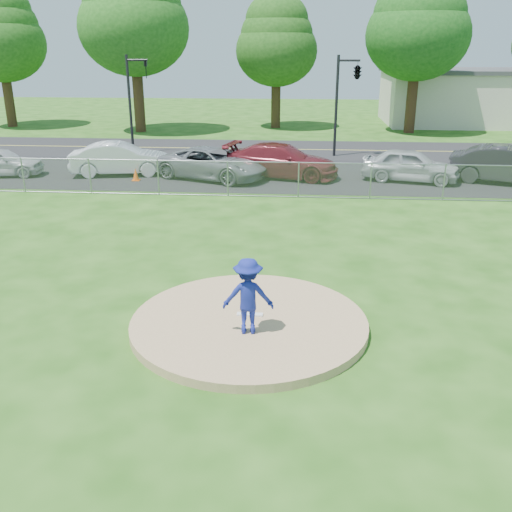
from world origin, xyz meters
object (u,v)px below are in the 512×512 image
at_px(traffic_cone, 136,174).
at_px(parked_car_gray, 212,163).
at_px(traffic_signal_center, 355,73).
at_px(parked_car_pearl, 411,165).
at_px(parked_car_silver, 0,162).
at_px(parked_car_white, 120,159).
at_px(commercial_building, 485,96).
at_px(traffic_signal_left, 133,95).
at_px(parked_car_darkred, 282,161).
at_px(parked_car_charcoal, 508,165).
at_px(tree_center, 277,40).
at_px(tree_right, 419,21).
at_px(tree_left, 133,13).
at_px(pitcher, 248,296).

bearing_deg(traffic_cone, parked_car_gray, 11.09).
relative_size(traffic_signal_center, parked_car_pearl, 1.25).
bearing_deg(parked_car_silver, parked_car_white, -91.88).
distance_m(commercial_building, traffic_signal_center, 20.17).
distance_m(traffic_cone, parked_car_white, 1.72).
relative_size(traffic_signal_left, traffic_cone, 9.33).
bearing_deg(parked_car_darkred, parked_car_charcoal, -78.73).
relative_size(parked_car_silver, parked_car_white, 0.85).
xyz_separation_m(traffic_signal_left, parked_car_darkred, (8.91, -6.07, -2.55)).
xyz_separation_m(traffic_cone, parked_car_darkred, (6.91, 1.32, 0.50)).
bearing_deg(traffic_signal_left, tree_center, 57.10).
xyz_separation_m(commercial_building, parked_car_gray, (-19.16, -22.68, -1.41)).
distance_m(tree_right, parked_car_charcoal, 17.95).
distance_m(tree_left, parked_car_white, 17.16).
height_order(tree_left, tree_center, tree_left).
height_order(tree_center, parked_car_white, tree_center).
relative_size(tree_left, pitcher, 7.39).
relative_size(commercial_building, tree_center, 1.67).
height_order(commercial_building, parked_car_gray, commercial_building).
bearing_deg(tree_left, commercial_building, 14.53).
xyz_separation_m(parked_car_silver, parked_car_darkred, (13.85, 0.80, 0.11)).
height_order(parked_car_silver, parked_car_darkred, parked_car_darkred).
height_order(parked_car_gray, parked_car_darkred, parked_car_darkred).
height_order(tree_left, parked_car_darkred, tree_left).
xyz_separation_m(parked_car_white, parked_car_pearl, (14.09, -0.32, -0.03)).
height_order(traffic_signal_left, parked_car_charcoal, traffic_signal_left).
xyz_separation_m(traffic_signal_left, parked_car_charcoal, (19.43, -6.54, -2.50)).
height_order(parked_car_white, parked_car_gray, parked_car_white).
xyz_separation_m(traffic_signal_left, parked_car_silver, (-4.94, -6.86, -2.66)).
relative_size(traffic_signal_left, parked_car_charcoal, 1.08).
bearing_deg(commercial_building, tree_right, -139.40).
relative_size(commercial_building, pitcher, 9.67).
bearing_deg(pitcher, parked_car_charcoal, -127.52).
distance_m(tree_left, parked_car_pearl, 24.34).
bearing_deg(traffic_signal_left, parked_car_darkred, -34.24).
xyz_separation_m(traffic_cone, parked_car_silver, (-6.94, 0.52, 0.40)).
distance_m(tree_left, parked_car_silver, 17.77).
height_order(tree_left, parked_car_silver, tree_left).
height_order(traffic_cone, parked_car_charcoal, parked_car_charcoal).
bearing_deg(parked_car_pearl, parked_car_gray, 105.62).
bearing_deg(parked_car_pearl, parked_car_silver, 105.47).
bearing_deg(traffic_signal_center, pitcher, -99.87).
bearing_deg(traffic_signal_left, pitcher, -68.73).
xyz_separation_m(tree_center, traffic_cone, (-5.76, -19.38, -6.16)).
xyz_separation_m(pitcher, parked_car_white, (-7.88, 16.46, -0.24)).
bearing_deg(tree_left, tree_right, 2.86).
distance_m(pitcher, parked_car_darkred, 16.54).
bearing_deg(tree_left, traffic_signal_center, -31.02).
height_order(traffic_signal_center, parked_car_gray, traffic_signal_center).
height_order(traffic_signal_left, parked_car_silver, traffic_signal_left).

